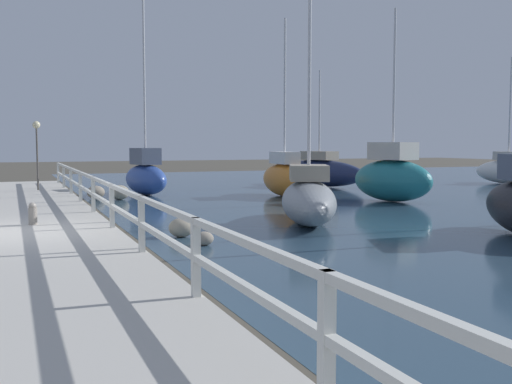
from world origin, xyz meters
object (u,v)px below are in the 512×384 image
Objects in this scene: sailboat_white at (508,170)px; sailboat_navy at (319,172)px; mooring_bollard at (33,213)px; sailboat_blue at (146,175)px; sailboat_gray at (309,199)px; sailboat_teal at (392,177)px; sailboat_orange at (284,177)px; dock_lamp at (37,136)px.

sailboat_navy is (-10.23, 2.00, 0.00)m from sailboat_white.
sailboat_blue is at bearing 64.88° from mooring_bollard.
sailboat_gray is 13.93m from sailboat_navy.
sailboat_white is 12.91m from sailboat_teal.
mooring_bollard is 0.07× the size of sailboat_orange.
mooring_bollard is 0.07× the size of sailboat_gray.
sailboat_orange is 4.38m from sailboat_teal.
dock_lamp is 13.03m from sailboat_gray.
sailboat_blue is at bearing 175.81° from sailboat_navy.
sailboat_orange is at bearing 36.45° from mooring_bollard.
mooring_bollard is 18.01m from sailboat_navy.
sailboat_blue is (-4.98, 2.88, 0.03)m from sailboat_orange.
sailboat_gray is at bearing -60.72° from dock_lamp.
sailboat_white reaches higher than mooring_bollard.
sailboat_orange is (9.15, -3.66, -1.66)m from dock_lamp.
sailboat_orange is 0.88× the size of sailboat_blue.
mooring_bollard is at bearing -175.72° from sailboat_white.
sailboat_gray reaches higher than sailboat_teal.
mooring_bollard is 0.08× the size of sailboat_white.
sailboat_gray is 1.16× the size of sailboat_white.
sailboat_white is 0.83× the size of sailboat_blue.
sailboat_gray is 1.26× the size of sailboat_navy.
sailboat_blue reaches higher than sailboat_teal.
sailboat_white is at bearing 11.49° from sailboat_orange.
sailboat_white reaches higher than sailboat_navy.
sailboat_blue is 9.14m from sailboat_navy.
sailboat_orange is at bearing -41.22° from sailboat_blue.
sailboat_gray reaches higher than sailboat_white.
sailboat_teal reaches higher than sailboat_navy.
sailboat_navy is at bearing 151.16° from sailboat_white.
sailboat_blue is 1.30× the size of sailboat_navy.
sailboat_white is at bearing 10.87° from sailboat_teal.
sailboat_orange is 1.15× the size of sailboat_navy.
mooring_bollard is 6.87m from sailboat_gray.
sailboat_orange is (9.69, 7.16, 0.25)m from mooring_bollard.
sailboat_blue is (-19.22, 0.34, 0.07)m from sailboat_white.
dock_lamp is 0.36× the size of sailboat_gray.
sailboat_gray is at bearing -134.06° from sailboat_navy.
sailboat_teal is (5.60, 4.20, 0.26)m from sailboat_gray.
sailboat_navy is (8.99, 1.66, -0.07)m from sailboat_blue.
sailboat_teal is (-11.47, -5.93, 0.18)m from sailboat_white.
sailboat_white is at bearing -12.22° from sailboat_blue.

